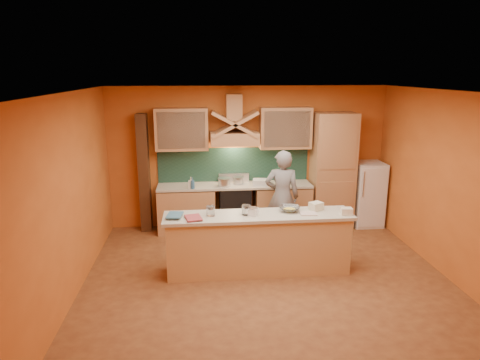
{
  "coord_description": "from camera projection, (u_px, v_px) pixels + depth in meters",
  "views": [
    {
      "loc": [
        -0.99,
        -5.85,
        3.07
      ],
      "look_at": [
        -0.33,
        0.9,
        1.34
      ],
      "focal_mm": 32.0,
      "sensor_mm": 36.0,
      "label": 1
    }
  ],
  "objects": [
    {
      "name": "mixing_bowl",
      "position": [
        290.0,
        209.0,
        6.67
      ],
      "size": [
        0.38,
        0.38,
        0.08
      ],
      "primitive_type": "imported",
      "rotation": [
        0.0,
        0.0,
        -0.25
      ],
      "color": "silver",
      "rests_on": "island_top"
    },
    {
      "name": "dish_rack",
      "position": [
        261.0,
        182.0,
        8.3
      ],
      "size": [
        0.34,
        0.29,
        0.11
      ],
      "primitive_type": "cube",
      "rotation": [
        0.0,
        0.0,
        -0.17
      ],
      "color": "silver",
      "rests_on": "counter_top"
    },
    {
      "name": "backsplash",
      "position": [
        234.0,
        165.0,
        8.55
      ],
      "size": [
        3.0,
        0.03,
        0.7
      ],
      "primitive_type": "cube",
      "color": "#19372D",
      "rests_on": "wall_back"
    },
    {
      "name": "grocery_bag_a",
      "position": [
        316.0,
        206.0,
        6.72
      ],
      "size": [
        0.24,
        0.23,
        0.13
      ],
      "primitive_type": "cube",
      "rotation": [
        0.0,
        0.0,
        0.47
      ],
      "color": "beige",
      "rests_on": "island_top"
    },
    {
      "name": "stove",
      "position": [
        235.0,
        207.0,
        8.47
      ],
      "size": [
        0.6,
        0.58,
        0.9
      ],
      "primitive_type": "cube",
      "color": "black",
      "rests_on": "floor"
    },
    {
      "name": "book_upper",
      "position": [
        167.0,
        215.0,
        6.4
      ],
      "size": [
        0.27,
        0.33,
        0.02
      ],
      "primitive_type": "imported",
      "rotation": [
        0.0,
        0.0,
        -0.15
      ],
      "color": "#3C6885",
      "rests_on": "island_top"
    },
    {
      "name": "pot_small",
      "position": [
        238.0,
        182.0,
        8.38
      ],
      "size": [
        0.22,
        0.22,
        0.14
      ],
      "primitive_type": "cylinder",
      "rotation": [
        0.0,
        0.0,
        0.3
      ],
      "color": "silver",
      "rests_on": "stove"
    },
    {
      "name": "hood_chimney",
      "position": [
        234.0,
        107.0,
        8.13
      ],
      "size": [
        0.3,
        0.3,
        0.5
      ],
      "primitive_type": "cube",
      "color": "tan",
      "rests_on": "wall_back"
    },
    {
      "name": "soap_bottle_b",
      "position": [
        193.0,
        183.0,
        8.02
      ],
      "size": [
        0.09,
        0.09,
        0.22
      ],
      "primitive_type": "imported",
      "rotation": [
        0.0,
        0.0,
        -0.02
      ],
      "color": "#315E87",
      "rests_on": "counter_top"
    },
    {
      "name": "floor",
      "position": [
        267.0,
        279.0,
        6.49
      ],
      "size": [
        5.5,
        5.0,
        0.01
      ],
      "primitive_type": "cube",
      "color": "#93592D",
      "rests_on": "ground"
    },
    {
      "name": "range_hood",
      "position": [
        234.0,
        138.0,
        8.18
      ],
      "size": [
        0.92,
        0.5,
        0.24
      ],
      "primitive_type": "cube",
      "color": "tan",
      "rests_on": "wall_back"
    },
    {
      "name": "island_top",
      "position": [
        259.0,
        216.0,
        6.54
      ],
      "size": [
        2.9,
        0.62,
        0.05
      ],
      "primitive_type": "cube",
      "color": "beige",
      "rests_on": "island_body"
    },
    {
      "name": "base_cabinet_right",
      "position": [
        282.0,
        207.0,
        8.57
      ],
      "size": [
        1.1,
        0.6,
        0.86
      ],
      "primitive_type": "cube",
      "color": "tan",
      "rests_on": "floor"
    },
    {
      "name": "grocery_bag_b",
      "position": [
        346.0,
        211.0,
        6.52
      ],
      "size": [
        0.18,
        0.14,
        0.1
      ],
      "primitive_type": "cube",
      "rotation": [
        0.0,
        0.0,
        -0.07
      ],
      "color": "beige",
      "rests_on": "island_top"
    },
    {
      "name": "base_cabinet_left",
      "position": [
        187.0,
        210.0,
        8.39
      ],
      "size": [
        1.1,
        0.6,
        0.86
      ],
      "primitive_type": "cube",
      "color": "tan",
      "rests_on": "floor"
    },
    {
      "name": "wall_front",
      "position": [
        315.0,
        268.0,
        3.73
      ],
      "size": [
        5.5,
        0.02,
        2.8
      ],
      "primitive_type": "cube",
      "color": "#CE6828",
      "rests_on": "floor"
    },
    {
      "name": "bowl_back",
      "position": [
        285.0,
        182.0,
        8.42
      ],
      "size": [
        0.3,
        0.3,
        0.07
      ],
      "primitive_type": "imported",
      "rotation": [
        0.0,
        0.0,
        -0.4
      ],
      "color": "white",
      "rests_on": "counter_top"
    },
    {
      "name": "wall_left",
      "position": [
        71.0,
        196.0,
        5.88
      ],
      "size": [
        0.02,
        5.0,
        2.8
      ],
      "primitive_type": "cube",
      "color": "#CE6828",
      "rests_on": "floor"
    },
    {
      "name": "fridge",
      "position": [
        367.0,
        194.0,
        8.68
      ],
      "size": [
        0.58,
        0.6,
        1.3
      ],
      "primitive_type": "cube",
      "color": "white",
      "rests_on": "floor"
    },
    {
      "name": "pantry_column",
      "position": [
        332.0,
        171.0,
        8.48
      ],
      "size": [
        0.8,
        0.6,
        2.3
      ],
      "primitive_type": "cube",
      "color": "tan",
      "rests_on": "floor"
    },
    {
      "name": "wall_back",
      "position": [
        248.0,
        157.0,
        8.55
      ],
      "size": [
        5.5,
        0.02,
        2.8
      ],
      "primitive_type": "cube",
      "color": "#CE6828",
      "rests_on": "floor"
    },
    {
      "name": "upper_cabinet_left",
      "position": [
        182.0,
        129.0,
        8.11
      ],
      "size": [
        1.0,
        0.35,
        0.8
      ],
      "primitive_type": "cube",
      "color": "tan",
      "rests_on": "wall_back"
    },
    {
      "name": "counter_top",
      "position": [
        235.0,
        185.0,
        8.36
      ],
      "size": [
        3.0,
        0.62,
        0.04
      ],
      "primitive_type": "cube",
      "color": "beige",
      "rests_on": "base_cabinet_left"
    },
    {
      "name": "book_lower",
      "position": [
        186.0,
        219.0,
        6.29
      ],
      "size": [
        0.28,
        0.35,
        0.03
      ],
      "primitive_type": "imported",
      "rotation": [
        0.0,
        0.0,
        0.2
      ],
      "color": "#A1393F",
      "rests_on": "island_top"
    },
    {
      "name": "trim_column_left",
      "position": [
        144.0,
        173.0,
        8.28
      ],
      "size": [
        0.2,
        0.3,
        2.3
      ],
      "primitive_type": "cube",
      "color": "#472816",
      "rests_on": "floor"
    },
    {
      "name": "island_body",
      "position": [
        258.0,
        245.0,
        6.66
      ],
      "size": [
        2.8,
        0.55,
        0.88
      ],
      "primitive_type": "cube",
      "color": "#DDAC71",
      "rests_on": "floor"
    },
    {
      "name": "jar_small",
      "position": [
        211.0,
        211.0,
        6.46
      ],
      "size": [
        0.14,
        0.14,
        0.15
      ],
      "primitive_type": "cylinder",
      "rotation": [
        0.0,
        0.0,
        0.12
      ],
      "color": "silver",
      "rests_on": "island_top"
    },
    {
      "name": "jar_large",
      "position": [
        246.0,
        210.0,
        6.5
      ],
      "size": [
        0.17,
        0.17,
        0.15
      ],
      "primitive_type": "cylinder",
      "rotation": [
        0.0,
        0.0,
        0.34
      ],
      "color": "silver",
      "rests_on": "island_top"
    },
    {
      "name": "kitchen_scale",
      "position": [
        253.0,
        212.0,
        6.48
      ],
      "size": [
        0.17,
        0.17,
        0.11
      ],
      "primitive_type": "cube",
      "rotation": [
        0.0,
        0.0,
        -0.43
      ],
      "color": "white",
      "rests_on": "island_top"
    },
    {
      "name": "cloth",
      "position": [
        308.0,
        214.0,
        6.54
      ],
      "size": [
        0.26,
        0.2,
        0.02
      ],
      "primitive_type": "cube",
      "rotation": [
        0.0,
        0.0,
        -0.06
      ],
      "color": "beige",
      "rests_on": "island_top"
    },
    {
      "name": "ceiling",
      "position": [
        270.0,
        92.0,
        5.8
      ],
      "size": [
        5.5,
        5.0,
        0.01
      ],
      "primitive_type": "cube",
      "color": "white",
      "rests_on": "wall_back"
    },
    {
      "name": "upper_cabinet_right",
      "position": [
        285.0,
        128.0,
        8.3
      ],
      "size": [
        1.0,
        0.35,
        0.8
      ],
      "primitive_type": "cube",
      "color": "tan",
      "rests_on": "wall_back"
    },
    {
      "name": "pot_large",
      "position": [
        224.0,
        183.0,
        8.21
      ],
      "size": [
        0.25,
        0.25,
        0.17
      ],
      "primitive_type": "cylinder",
      "rotation": [
        0.0,
        0.0,
        0.14
      ],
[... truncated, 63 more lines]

